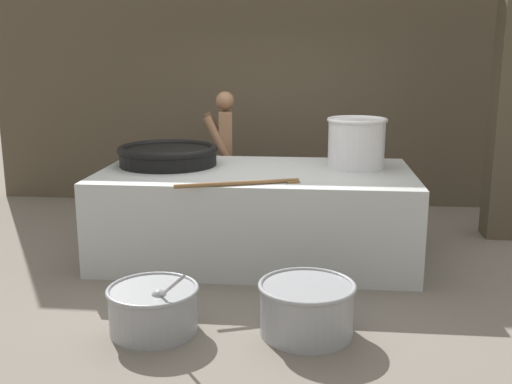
{
  "coord_description": "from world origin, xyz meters",
  "views": [
    {
      "loc": [
        0.6,
        -6.08,
        2.11
      ],
      "look_at": [
        0.0,
        0.0,
        0.7
      ],
      "focal_mm": 42.0,
      "sensor_mm": 36.0,
      "label": 1
    }
  ],
  "objects_px": {
    "prep_bowl_meat": "(307,306)",
    "cook": "(225,153)",
    "giant_wok_near": "(168,154)",
    "stock_pot": "(356,142)",
    "prep_bowl_vegetables": "(153,307)"
  },
  "relations": [
    {
      "from": "cook",
      "to": "prep_bowl_vegetables",
      "type": "distance_m",
      "value": 3.2
    },
    {
      "from": "cook",
      "to": "stock_pot",
      "type": "bearing_deg",
      "value": 138.11
    },
    {
      "from": "cook",
      "to": "prep_bowl_vegetables",
      "type": "xyz_separation_m",
      "value": [
        -0.1,
        -3.12,
        -0.7
      ]
    },
    {
      "from": "cook",
      "to": "prep_bowl_meat",
      "type": "xyz_separation_m",
      "value": [
        1.08,
        -3.04,
        -0.68
      ]
    },
    {
      "from": "prep_bowl_vegetables",
      "to": "stock_pot",
      "type": "bearing_deg",
      "value": 51.82
    },
    {
      "from": "giant_wok_near",
      "to": "cook",
      "type": "xyz_separation_m",
      "value": [
        0.46,
        1.05,
        -0.15
      ]
    },
    {
      "from": "prep_bowl_meat",
      "to": "cook",
      "type": "bearing_deg",
      "value": 109.58
    },
    {
      "from": "giant_wok_near",
      "to": "prep_bowl_meat",
      "type": "bearing_deg",
      "value": -52.19
    },
    {
      "from": "stock_pot",
      "to": "prep_bowl_meat",
      "type": "height_order",
      "value": "stock_pot"
    },
    {
      "from": "stock_pot",
      "to": "cook",
      "type": "xyz_separation_m",
      "value": [
        -1.56,
        1.01,
        -0.31
      ]
    },
    {
      "from": "giant_wok_near",
      "to": "cook",
      "type": "height_order",
      "value": "cook"
    },
    {
      "from": "stock_pot",
      "to": "prep_bowl_vegetables",
      "type": "relative_size",
      "value": 0.78
    },
    {
      "from": "giant_wok_near",
      "to": "stock_pot",
      "type": "xyz_separation_m",
      "value": [
        2.02,
        0.04,
        0.16
      ]
    },
    {
      "from": "giant_wok_near",
      "to": "prep_bowl_meat",
      "type": "xyz_separation_m",
      "value": [
        1.55,
        -1.99,
        -0.83
      ]
    },
    {
      "from": "giant_wok_near",
      "to": "prep_bowl_meat",
      "type": "height_order",
      "value": "giant_wok_near"
    }
  ]
}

